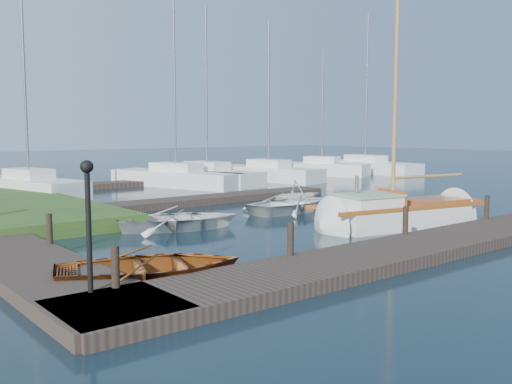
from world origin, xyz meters
TOP-DOWN VIEW (x-y plane):
  - ground at (0.00, 0.00)m, footprint 160.00×160.00m
  - near_dock at (0.00, -6.00)m, footprint 18.00×2.20m
  - far_dock at (2.00, 6.50)m, footprint 14.00×1.60m
  - pontoon at (10.00, 16.00)m, footprint 30.00×1.60m
  - mooring_post_0 at (-7.50, -5.00)m, footprint 0.16×0.16m
  - mooring_post_1 at (-3.00, -5.00)m, footprint 0.16×0.16m
  - mooring_post_2 at (1.50, -5.00)m, footprint 0.16×0.16m
  - mooring_post_3 at (6.00, -5.00)m, footprint 0.16×0.16m
  - mooring_post_4 at (-7.00, 0.00)m, footprint 0.16×0.16m
  - lamp_post at (-8.00, -5.00)m, footprint 0.24×0.24m
  - sailboat at (3.96, -3.00)m, footprint 7.40×3.33m
  - dinghy at (-6.20, -4.01)m, footprint 4.79×4.12m
  - tender_a at (-2.26, 1.31)m, footprint 4.80×4.14m
  - tender_c at (3.42, 1.96)m, footprint 4.30×3.26m
  - tender_d at (4.71, 2.92)m, footprint 2.63×2.34m
  - marina_boat_0 at (-3.09, 14.10)m, footprint 3.85×7.53m
  - marina_boat_2 at (5.34, 14.03)m, footprint 4.60×9.00m
  - marina_boat_3 at (7.48, 13.94)m, footprint 3.22×8.14m
  - marina_boat_4 at (12.09, 13.57)m, footprint 3.40×7.97m
  - marina_boat_6 at (18.09, 14.57)m, footprint 4.68×7.08m
  - marina_boat_7 at (22.50, 14.17)m, footprint 2.81×9.74m

SIDE VIEW (x-z plane):
  - ground at x=0.00m, z-range 0.00..0.00m
  - near_dock at x=0.00m, z-range 0.00..0.30m
  - far_dock at x=2.00m, z-range 0.00..0.30m
  - pontoon at x=10.00m, z-range 0.00..0.30m
  - sailboat at x=3.96m, z-range -4.57..5.26m
  - dinghy at x=-6.20m, z-range 0.00..0.83m
  - tender_a at x=-2.26m, z-range 0.00..0.84m
  - tender_c at x=3.42m, z-range 0.00..0.84m
  - marina_boat_6 at x=18.09m, z-range -4.00..5.13m
  - marina_boat_4 at x=12.09m, z-range -4.57..5.71m
  - marina_boat_3 at x=7.48m, z-range -4.75..5.88m
  - marina_boat_0 at x=-3.09m, z-range -4.63..5.77m
  - marina_boat_2 at x=5.34m, z-range -5.17..6.31m
  - marina_boat_7 at x=22.50m, z-range -5.44..6.58m
  - tender_d at x=4.71m, z-range 0.00..1.26m
  - mooring_post_0 at x=-7.50m, z-range 0.30..1.10m
  - mooring_post_1 at x=-3.00m, z-range 0.30..1.10m
  - mooring_post_2 at x=1.50m, z-range 0.30..1.10m
  - mooring_post_3 at x=6.00m, z-range 0.30..1.10m
  - mooring_post_4 at x=-7.00m, z-range 0.30..1.10m
  - lamp_post at x=-8.00m, z-range 0.65..3.09m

